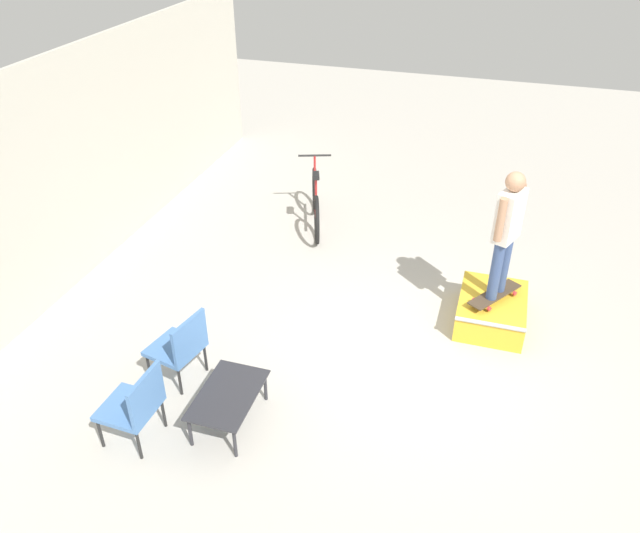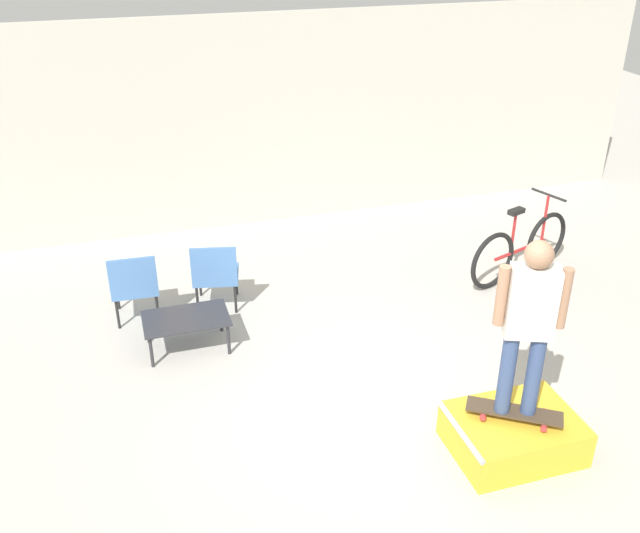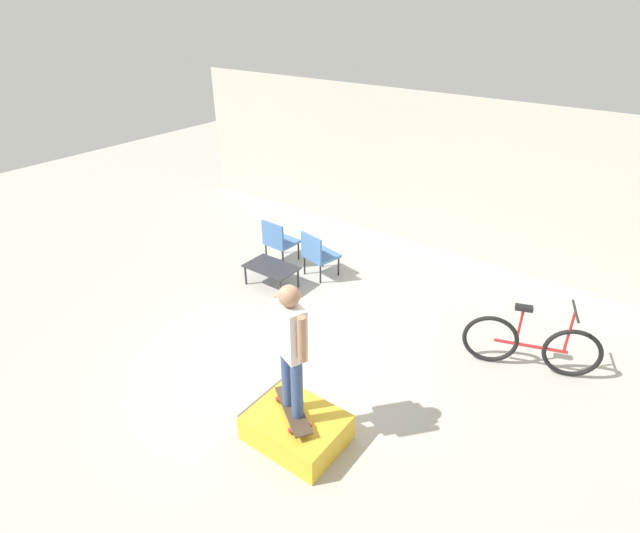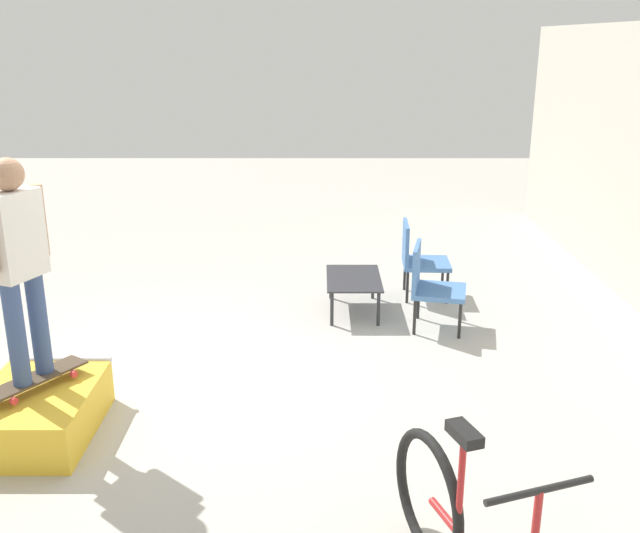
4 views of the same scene
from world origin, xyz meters
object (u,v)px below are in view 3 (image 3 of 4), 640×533
at_px(person_skater, 291,342).
at_px(patio_chair_left, 278,240).
at_px(skateboard_on_ramp, 293,410).
at_px(bicycle, 531,345).
at_px(coffee_table, 271,269).
at_px(patio_chair_right, 318,253).
at_px(skate_ramp_box, 296,427).

bearing_deg(person_skater, patio_chair_left, 154.88).
bearing_deg(skateboard_on_ramp, bicycle, 91.44).
xyz_separation_m(person_skater, coffee_table, (-2.49, 2.45, -1.04)).
height_order(skateboard_on_ramp, bicycle, bicycle).
distance_m(skateboard_on_ramp, patio_chair_right, 3.80).
xyz_separation_m(skateboard_on_ramp, bicycle, (1.80, 2.87, -0.04)).
height_order(person_skater, patio_chair_right, person_skater).
xyz_separation_m(person_skater, patio_chair_left, (-2.96, 3.20, -0.91)).
xyz_separation_m(person_skater, bicycle, (1.80, 2.87, -0.99)).
bearing_deg(skate_ramp_box, skateboard_on_ramp, -168.16).
distance_m(skate_ramp_box, coffee_table, 3.51).
bearing_deg(skate_ramp_box, patio_chair_left, 133.17).
height_order(skateboard_on_ramp, patio_chair_right, patio_chair_right).
bearing_deg(bicycle, person_skater, -141.33).
xyz_separation_m(coffee_table, bicycle, (4.29, 0.42, 0.05)).
bearing_deg(skateboard_on_ramp, skate_ramp_box, 45.32).
height_order(skateboard_on_ramp, patio_chair_left, patio_chair_left).
relative_size(skateboard_on_ramp, coffee_table, 0.87).
xyz_separation_m(skateboard_on_ramp, person_skater, (-0.00, 0.00, 0.95)).
relative_size(skate_ramp_box, skateboard_on_ramp, 1.40).
distance_m(coffee_table, patio_chair_left, 0.90).
xyz_separation_m(coffee_table, patio_chair_left, (-0.47, 0.75, 0.13)).
distance_m(skate_ramp_box, bicycle, 3.37).
xyz_separation_m(patio_chair_right, bicycle, (3.84, -0.33, -0.08)).
distance_m(patio_chair_left, bicycle, 4.77).
distance_m(skate_ramp_box, person_skater, 1.21).
bearing_deg(bicycle, skateboard_on_ramp, -141.33).
relative_size(person_skater, patio_chair_right, 1.86).
distance_m(coffee_table, patio_chair_right, 0.89).
relative_size(skate_ramp_box, patio_chair_left, 1.28).
height_order(person_skater, coffee_table, person_skater).
height_order(skate_ramp_box, coffee_table, coffee_table).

